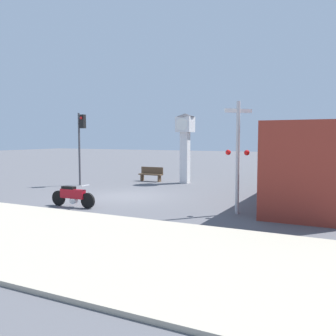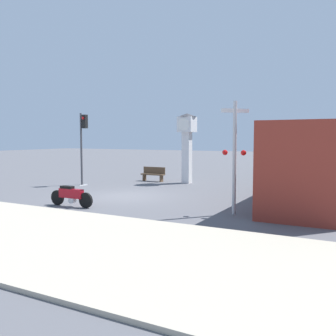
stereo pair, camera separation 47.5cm
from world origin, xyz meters
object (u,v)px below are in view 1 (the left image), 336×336
freight_train (331,153)px  railroad_crossing_signal (238,153)px  bench (151,174)px  clock_tower (185,137)px  motorcycle (73,196)px  traffic_light (81,136)px

freight_train → railroad_crossing_signal: bearing=-98.5°
bench → freight_train: bearing=37.7°
clock_tower → motorcycle: bearing=-94.9°
clock_tower → railroad_crossing_signal: clock_tower is taller
motorcycle → bench: (-1.55, 9.33, 0.04)m
clock_tower → bench: clock_tower is taller
motorcycle → traffic_light: bearing=125.8°
traffic_light → bench: bearing=53.2°
motorcycle → railroad_crossing_signal: (6.40, 1.64, 1.81)m
motorcycle → freight_train: bearing=62.3°
freight_train → traffic_light: (-12.99, -11.56, 1.24)m
clock_tower → bench: (-2.36, -0.09, -2.38)m
motorcycle → freight_train: freight_train is taller
clock_tower → bench: bearing=-177.7°
clock_tower → traffic_light: bearing=-143.8°
traffic_light → bench: (2.71, 3.62, -2.45)m
freight_train → railroad_crossing_signal: size_ratio=7.93×
traffic_light → bench: 5.14m
clock_tower → railroad_crossing_signal: size_ratio=1.04×
railroad_crossing_signal → bench: railroad_crossing_signal is taller
motorcycle → traffic_light: (-4.26, 5.71, 2.48)m
traffic_light → clock_tower: bearing=36.2°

